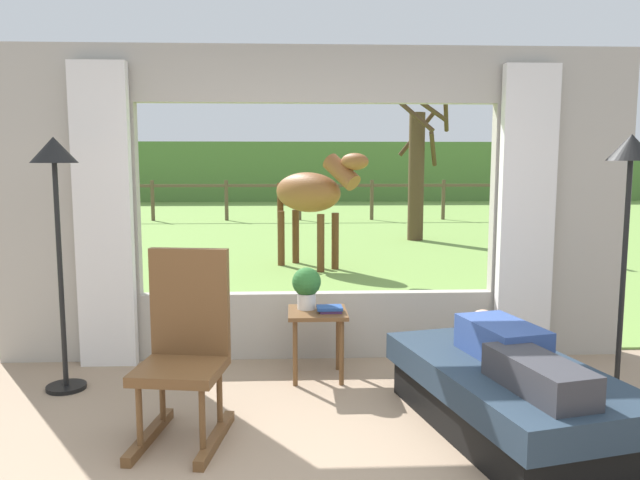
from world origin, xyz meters
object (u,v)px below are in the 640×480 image
recliner_sofa (508,397)px  side_table (317,323)px  floor_lamp_right (629,186)px  book_stack (330,309)px  pasture_tree (418,168)px  potted_plant (307,285)px  reclining_person (513,351)px  horse (312,193)px  floor_lamp_left (56,187)px  rocking_chair (185,347)px

recliner_sofa → side_table: bearing=124.8°
recliner_sofa → floor_lamp_right: bearing=17.1°
book_stack → pasture_tree: size_ratio=0.06×
potted_plant → floor_lamp_right: (2.19, -0.48, 0.77)m
reclining_person → recliner_sofa: bearing=76.7°
potted_plant → floor_lamp_right: 2.37m
horse → recliner_sofa: bearing=55.4°
reclining_person → potted_plant: 1.64m
potted_plant → floor_lamp_left: 1.92m
floor_lamp_right → potted_plant: bearing=167.7°
rocking_chair → horse: horse is taller
potted_plant → floor_lamp_left: floor_lamp_left is taller
rocking_chair → pasture_tree: pasture_tree is taller
floor_lamp_right → recliner_sofa: bearing=-149.6°
reclining_person → side_table: reclining_person is taller
floor_lamp_left → horse: 5.31m
floor_lamp_right → horse: size_ratio=1.05×
book_stack → floor_lamp_left: 2.13m
reclining_person → pasture_tree: bearing=68.8°
reclining_person → book_stack: (-1.03, 1.00, 0.02)m
rocking_chair → horse: (0.93, 5.74, 0.61)m
reclining_person → pasture_tree: 9.21m
book_stack → floor_lamp_left: bearing=-176.7°
floor_lamp_right → pasture_tree: bearing=88.2°
reclining_person → pasture_tree: size_ratio=0.43×
potted_plant → rocking_chair: bearing=-126.0°
book_stack → rocking_chair: bearing=-135.1°
book_stack → floor_lamp_right: size_ratio=0.11×
floor_lamp_left → recliner_sofa: bearing=-15.9°
recliner_sofa → reclining_person: bearing=-103.3°
floor_lamp_left → horse: (1.94, 4.94, -0.30)m
recliner_sofa → reclining_person: size_ratio=1.31×
side_table → horse: 4.83m
reclining_person → floor_lamp_left: bearing=149.9°
potted_plant → floor_lamp_right: bearing=-12.3°
side_table → potted_plant: bearing=143.1°
recliner_sofa → book_stack: bearing=123.9°
book_stack → floor_lamp_right: 2.25m
rocking_chair → book_stack: (0.91, 0.91, -0.00)m
reclining_person → book_stack: reclining_person is taller
horse → floor_lamp_left: bearing=24.1°
floor_lamp_right → rocking_chair: bearing=-169.4°
side_table → pasture_tree: (2.37, 8.02, 1.08)m
floor_lamp_right → horse: floor_lamp_right is taller
reclining_person → side_table: size_ratio=2.74×
floor_lamp_right → side_table: bearing=168.8°
side_table → floor_lamp_left: size_ratio=0.29×
recliner_sofa → reclining_person: reclining_person is taller
rocking_chair → potted_plant: size_ratio=3.50×
pasture_tree → recliner_sofa: bearing=-97.9°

